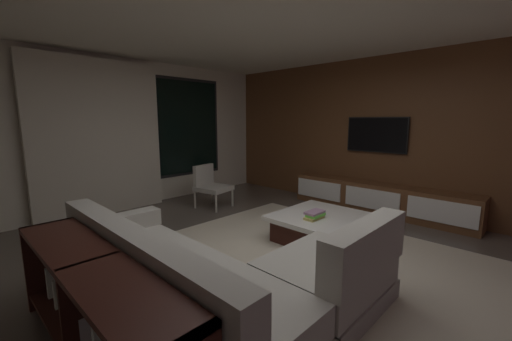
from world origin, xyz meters
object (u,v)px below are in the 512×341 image
object	(u,v)px
book_stack_on_coffee_table	(315,215)
mounted_tv	(376,135)
sectional_couch	(218,280)
console_table_behind_couch	(94,307)
coffee_table	(323,228)
media_console	(379,199)
accent_chair_near_window	(210,184)

from	to	relation	value
book_stack_on_coffee_table	mounted_tv	world-z (taller)	mounted_tv
sectional_couch	book_stack_on_coffee_table	bearing A→B (deg)	6.98
mounted_tv	book_stack_on_coffee_table	bearing A→B (deg)	-175.50
console_table_behind_couch	coffee_table	bearing A→B (deg)	1.50
book_stack_on_coffee_table	mounted_tv	size ratio (longest dim) A/B	0.28
coffee_table	console_table_behind_couch	size ratio (longest dim) A/B	0.55
book_stack_on_coffee_table	coffee_table	bearing A→B (deg)	-3.83
media_console	book_stack_on_coffee_table	bearing A→B (deg)	179.17
coffee_table	accent_chair_near_window	size ratio (longest dim) A/B	1.49
coffee_table	mounted_tv	xyz separation A→B (m)	(1.96, 0.18, 1.16)
book_stack_on_coffee_table	mounted_tv	bearing A→B (deg)	4.50
coffee_table	mounted_tv	distance (m)	2.29
sectional_couch	media_console	bearing A→B (deg)	2.87
media_console	console_table_behind_couch	size ratio (longest dim) A/B	1.48
sectional_couch	media_console	world-z (taller)	sectional_couch
sectional_couch	console_table_behind_couch	distance (m)	0.93
sectional_couch	media_console	distance (m)	3.74
coffee_table	mounted_tv	world-z (taller)	mounted_tv
coffee_table	accent_chair_near_window	bearing A→B (deg)	89.95
book_stack_on_coffee_table	console_table_behind_couch	size ratio (longest dim) A/B	0.14
book_stack_on_coffee_table	mounted_tv	distance (m)	2.35
sectional_couch	console_table_behind_couch	xyz separation A→B (m)	(-0.91, 0.13, 0.13)
accent_chair_near_window	mounted_tv	world-z (taller)	mounted_tv
book_stack_on_coffee_table	accent_chair_near_window	world-z (taller)	accent_chair_near_window
sectional_couch	accent_chair_near_window	bearing A→B (deg)	53.47
mounted_tv	media_console	bearing A→B (deg)	-132.46
coffee_table	media_console	xyz separation A→B (m)	(1.78, -0.02, 0.06)
mounted_tv	accent_chair_near_window	bearing A→B (deg)	131.10
book_stack_on_coffee_table	accent_chair_near_window	xyz separation A→B (m)	(0.19, 2.42, 0.03)
sectional_couch	coffee_table	distance (m)	1.96
book_stack_on_coffee_table	media_console	xyz separation A→B (m)	(1.97, -0.03, -0.16)
sectional_couch	book_stack_on_coffee_table	size ratio (longest dim) A/B	8.31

